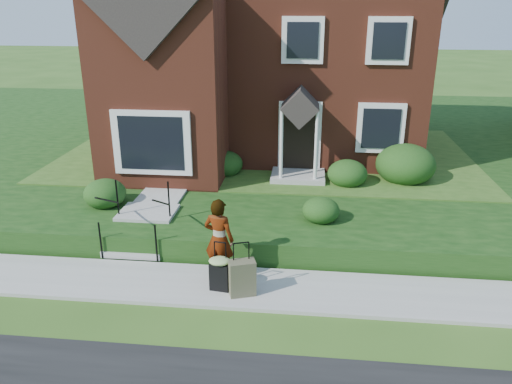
# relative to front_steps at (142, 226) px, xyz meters

# --- Properties ---
(ground) EXTENTS (120.00, 120.00, 0.00)m
(ground) POSITION_rel_front_steps_xyz_m (2.50, -1.84, -0.47)
(ground) COLOR #2D5119
(ground) RESTS_ON ground
(sidewalk) EXTENTS (60.00, 1.60, 0.08)m
(sidewalk) POSITION_rel_front_steps_xyz_m (2.50, -1.84, -0.43)
(sidewalk) COLOR #9E9B93
(sidewalk) RESTS_ON ground
(terrace) EXTENTS (44.00, 20.00, 0.60)m
(terrace) POSITION_rel_front_steps_xyz_m (6.50, 9.06, -0.17)
(terrace) COLOR #12340E
(terrace) RESTS_ON ground
(walkway) EXTENTS (1.20, 6.00, 0.06)m
(walkway) POSITION_rel_front_steps_xyz_m (0.00, 3.16, 0.16)
(walkway) COLOR #9E9B93
(walkway) RESTS_ON terrace
(main_house) EXTENTS (10.40, 10.20, 9.40)m
(main_house) POSITION_rel_front_steps_xyz_m (2.29, 7.76, 4.79)
(main_house) COLOR maroon
(main_house) RESTS_ON terrace
(front_steps) EXTENTS (1.40, 2.02, 1.50)m
(front_steps) POSITION_rel_front_steps_xyz_m (0.00, 0.00, 0.00)
(front_steps) COLOR #9E9B93
(front_steps) RESTS_ON ground
(foundation_shrubs) EXTENTS (10.26, 4.59, 1.23)m
(foundation_shrubs) POSITION_rel_front_steps_xyz_m (3.27, 3.18, 0.63)
(foundation_shrubs) COLOR #123710
(foundation_shrubs) RESTS_ON terrace
(woman) EXTENTS (0.74, 0.58, 1.80)m
(woman) POSITION_rel_front_steps_xyz_m (2.20, -1.54, 0.51)
(woman) COLOR #999999
(woman) RESTS_ON sidewalk
(suitcase_black) EXTENTS (0.48, 0.41, 1.05)m
(suitcase_black) POSITION_rel_front_steps_xyz_m (2.28, -2.02, 0.01)
(suitcase_black) COLOR black
(suitcase_black) RESTS_ON sidewalk
(suitcase_olive) EXTENTS (0.59, 0.44, 1.13)m
(suitcase_olive) POSITION_rel_front_steps_xyz_m (2.76, -2.15, -0.02)
(suitcase_olive) COLOR brown
(suitcase_olive) RESTS_ON sidewalk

